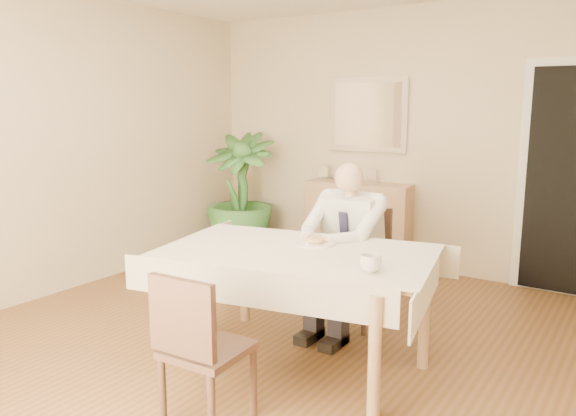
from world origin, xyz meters
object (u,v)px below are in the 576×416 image
Objects in this scene: seated_man at (342,241)px; chair_far at (359,258)px; sideboard at (359,224)px; dining_table at (297,263)px; coffee_mug at (371,263)px; potted_palm at (240,194)px; chair_near at (197,343)px.

chair_far is at bearing 90.00° from seated_man.
sideboard is (-0.69, 1.39, -0.06)m from chair_far.
dining_table is 15.70× the size of coffee_mug.
dining_table is 1.77× the size of sideboard.
potted_palm reaches higher than sideboard.
dining_table is 2.73m from potted_palm.
seated_man is at bearing 127.69° from coffee_mug.
chair_far is (0.00, 0.88, -0.17)m from dining_table.
chair_far is 1.55m from sideboard.
coffee_mug is 3.29m from potted_palm.
coffee_mug is at bearing -52.31° from seated_man.
chair_far is at bearing 119.30° from coffee_mug.
seated_man reaches higher than dining_table.
chair_far is 1.24m from coffee_mug.
coffee_mug reaches higher than chair_near.
potted_palm reaches higher than chair_far.
seated_man is 0.97m from coffee_mug.
chair_near is 1.02m from coffee_mug.
dining_table is 0.90m from chair_far.
chair_far is 0.66× the size of potted_palm.
potted_palm is (-1.97, 1.90, 0.01)m from dining_table.
chair_far reaches higher than dining_table.
sideboard is 1.35m from potted_palm.
chair_far is 2.22m from potted_palm.
chair_near is at bearing -102.14° from dining_table.
chair_near is 0.77× the size of sideboard.
potted_palm reaches higher than dining_table.
dining_table is 0.63m from coffee_mug.
chair_far is at bearing -27.34° from potted_palm.
potted_palm is (-1.97, 1.02, 0.18)m from chair_far.
chair_far is 1.06× the size of chair_near.
potted_palm is at bearing -169.32° from sideboard.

